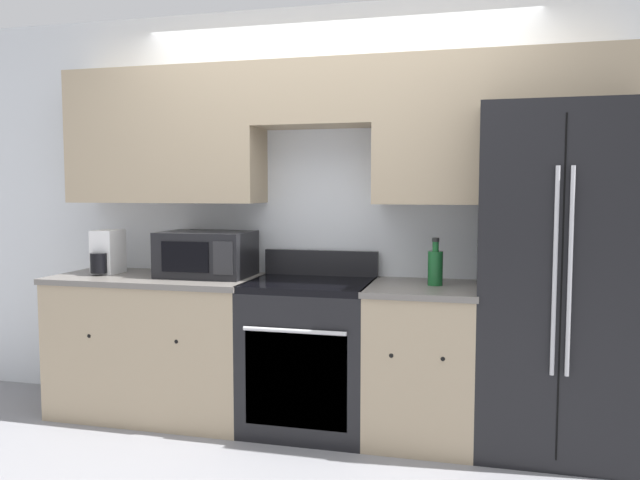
{
  "coord_description": "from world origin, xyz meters",
  "views": [
    {
      "loc": [
        0.89,
        -3.26,
        1.44
      ],
      "look_at": [
        0.0,
        0.31,
        1.15
      ],
      "focal_mm": 35.0,
      "sensor_mm": 36.0,
      "label": 1
    }
  ],
  "objects_px": {
    "refrigerator": "(553,280)",
    "microwave": "(207,254)",
    "oven_range": "(310,354)",
    "bottle": "(435,267)"
  },
  "relations": [
    {
      "from": "refrigerator",
      "to": "microwave",
      "type": "distance_m",
      "value": 2.07
    },
    {
      "from": "refrigerator",
      "to": "oven_range",
      "type": "bearing_deg",
      "value": -178.69
    },
    {
      "from": "oven_range",
      "to": "refrigerator",
      "type": "xyz_separation_m",
      "value": [
        1.38,
        0.03,
        0.49
      ]
    },
    {
      "from": "oven_range",
      "to": "bottle",
      "type": "bearing_deg",
      "value": 2.54
    },
    {
      "from": "refrigerator",
      "to": "microwave",
      "type": "relative_size",
      "value": 3.38
    },
    {
      "from": "oven_range",
      "to": "bottle",
      "type": "height_order",
      "value": "bottle"
    },
    {
      "from": "oven_range",
      "to": "refrigerator",
      "type": "height_order",
      "value": "refrigerator"
    },
    {
      "from": "refrigerator",
      "to": "bottle",
      "type": "xyz_separation_m",
      "value": [
        -0.64,
        0.0,
        0.06
      ]
    },
    {
      "from": "oven_range",
      "to": "refrigerator",
      "type": "relative_size",
      "value": 0.56
    },
    {
      "from": "refrigerator",
      "to": "microwave",
      "type": "xyz_separation_m",
      "value": [
        -2.07,
        0.03,
        0.09
      ]
    }
  ]
}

